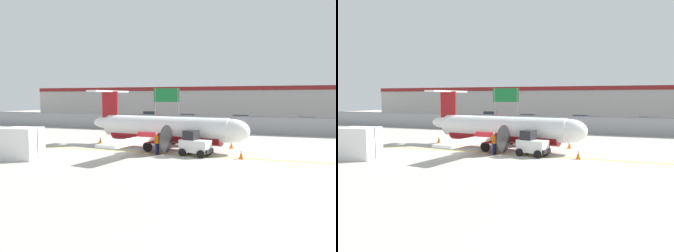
# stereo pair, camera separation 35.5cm
# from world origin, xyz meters

# --- Properties ---
(ground_plane) EXTENTS (140.00, 140.00, 0.01)m
(ground_plane) POSITION_xyz_m (0.00, 2.00, 0.00)
(ground_plane) COLOR #ADA89E
(perimeter_fence) EXTENTS (98.00, 0.10, 2.10)m
(perimeter_fence) POSITION_xyz_m (0.00, 18.00, 1.12)
(perimeter_fence) COLOR gray
(perimeter_fence) RESTS_ON ground
(parking_lot_strip) EXTENTS (98.00, 17.00, 0.12)m
(parking_lot_strip) POSITION_xyz_m (0.00, 29.50, 0.06)
(parking_lot_strip) COLOR #38383A
(parking_lot_strip) RESTS_ON ground
(background_building) EXTENTS (91.00, 8.10, 6.50)m
(background_building) POSITION_xyz_m (0.00, 47.99, 3.26)
(background_building) COLOR #BCB7B2
(background_building) RESTS_ON ground
(commuter_airplane) EXTENTS (14.87, 16.06, 4.92)m
(commuter_airplane) POSITION_xyz_m (1.09, 4.59, 1.60)
(commuter_airplane) COLOR white
(commuter_airplane) RESTS_ON ground
(baggage_tug) EXTENTS (2.52, 1.82, 1.88)m
(baggage_tug) POSITION_xyz_m (4.19, 1.88, 0.86)
(baggage_tug) COLOR silver
(baggage_tug) RESTS_ON ground
(ground_crew_worker) EXTENTS (0.45, 0.53, 1.70)m
(ground_crew_worker) POSITION_xyz_m (1.42, 1.46, 0.95)
(ground_crew_worker) COLOR #191E4C
(ground_crew_worker) RESTS_ON ground
(cargo_container) EXTENTS (2.70, 2.37, 2.20)m
(cargo_container) POSITION_xyz_m (-6.92, -3.25, 1.10)
(cargo_container) COLOR silver
(cargo_container) RESTS_ON ground
(traffic_cone_near_left) EXTENTS (0.36, 0.36, 0.64)m
(traffic_cone_near_left) POSITION_xyz_m (-2.39, 3.63, 0.31)
(traffic_cone_near_left) COLOR orange
(traffic_cone_near_left) RESTS_ON ground
(traffic_cone_near_right) EXTENTS (0.36, 0.36, 0.64)m
(traffic_cone_near_right) POSITION_xyz_m (6.26, 6.38, 0.31)
(traffic_cone_near_right) COLOR orange
(traffic_cone_near_right) RESTS_ON ground
(traffic_cone_far_left) EXTENTS (0.36, 0.36, 0.64)m
(traffic_cone_far_left) POSITION_xyz_m (-5.83, 5.45, 0.31)
(traffic_cone_far_left) COLOR orange
(traffic_cone_far_left) RESTS_ON ground
(traffic_cone_far_right) EXTENTS (0.36, 0.36, 0.64)m
(traffic_cone_far_right) POSITION_xyz_m (7.60, 1.73, 0.31)
(traffic_cone_far_right) COLOR orange
(traffic_cone_far_right) RESTS_ON ground
(parked_car_0) EXTENTS (4.31, 2.24, 1.58)m
(parked_car_0) POSITION_xyz_m (-13.27, 35.63, 0.89)
(parked_car_0) COLOR red
(parked_car_0) RESTS_ON parking_lot_strip
(parked_car_1) EXTENTS (4.24, 2.08, 1.58)m
(parked_car_1) POSITION_xyz_m (-3.60, 28.57, 0.89)
(parked_car_1) COLOR slate
(parked_car_1) RESTS_ON parking_lot_strip
(parked_car_2) EXTENTS (4.36, 2.35, 1.58)m
(parked_car_2) POSITION_xyz_m (4.36, 28.73, 0.89)
(parked_car_2) COLOR slate
(parked_car_2) RESTS_ON parking_lot_strip
(parked_car_3) EXTENTS (4.39, 2.44, 1.58)m
(parked_car_3) POSITION_xyz_m (13.45, 26.51, 0.89)
(parked_car_3) COLOR red
(parked_car_3) RESTS_ON parking_lot_strip
(highway_sign) EXTENTS (3.60, 0.14, 5.50)m
(highway_sign) POSITION_xyz_m (-4.27, 19.71, 4.14)
(highway_sign) COLOR slate
(highway_sign) RESTS_ON ground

